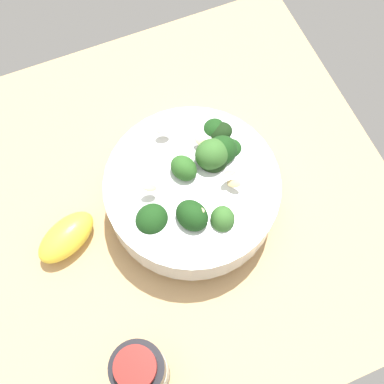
% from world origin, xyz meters
% --- Properties ---
extents(ground_plane, '(0.57, 0.57, 0.05)m').
position_xyz_m(ground_plane, '(0.00, 0.00, -0.02)').
color(ground_plane, tan).
extents(bowl_of_broccoli, '(0.21, 0.21, 0.11)m').
position_xyz_m(bowl_of_broccoli, '(-0.01, -0.02, 0.05)').
color(bowl_of_broccoli, white).
rests_on(bowl_of_broccoli, ground_plane).
extents(lemon_wedge, '(0.07, 0.09, 0.04)m').
position_xyz_m(lemon_wedge, '(-0.00, 0.15, 0.02)').
color(lemon_wedge, yellow).
rests_on(lemon_wedge, ground_plane).
extents(bottle_tall, '(0.05, 0.05, 0.14)m').
position_xyz_m(bottle_tall, '(-0.19, 0.11, 0.07)').
color(bottle_tall, black).
rests_on(bottle_tall, ground_plane).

